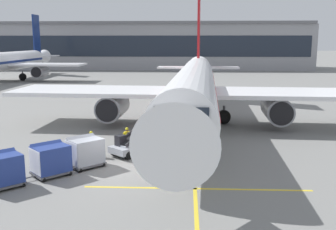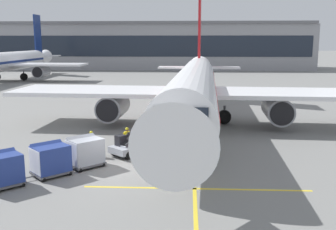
# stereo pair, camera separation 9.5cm
# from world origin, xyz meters

# --- Properties ---
(ground_plane) EXTENTS (600.00, 600.00, 0.00)m
(ground_plane) POSITION_xyz_m (0.00, 0.00, 0.00)
(ground_plane) COLOR slate
(parked_airplane) EXTENTS (33.30, 43.01, 14.33)m
(parked_airplane) POSITION_xyz_m (4.95, 13.11, 3.54)
(parked_airplane) COLOR white
(parked_airplane) RESTS_ON ground
(belt_loader) EXTENTS (4.41, 4.84, 3.01)m
(belt_loader) POSITION_xyz_m (0.91, 3.74, 0.87)
(belt_loader) COLOR #A3A8B2
(belt_loader) RESTS_ON ground
(baggage_cart_lead) EXTENTS (2.55, 2.54, 1.91)m
(baggage_cart_lead) POSITION_xyz_m (-1.91, 0.58, 1.00)
(baggage_cart_lead) COLOR #515156
(baggage_cart_lead) RESTS_ON ground
(baggage_cart_second) EXTENTS (2.55, 2.54, 1.91)m
(baggage_cart_second) POSITION_xyz_m (-3.49, -1.12, 1.00)
(baggage_cart_second) COLOR #515156
(baggage_cart_second) RESTS_ON ground
(baggage_cart_third) EXTENTS (2.55, 2.54, 1.91)m
(baggage_cart_third) POSITION_xyz_m (-5.45, -3.07, 1.00)
(baggage_cart_third) COLOR #515156
(baggage_cart_third) RESTS_ON ground
(ground_crew_by_loader) EXTENTS (0.53, 0.38, 1.74)m
(ground_crew_by_loader) POSITION_xyz_m (-2.05, 2.84, 1.00)
(ground_crew_by_loader) COLOR #333847
(ground_crew_by_loader) RESTS_ON ground
(ground_crew_by_carts) EXTENTS (0.41, 0.50, 1.74)m
(ground_crew_by_carts) POSITION_xyz_m (-1.69, 0.24, 1.00)
(ground_crew_by_carts) COLOR #333847
(ground_crew_by_carts) RESTS_ON ground
(ground_crew_marshaller) EXTENTS (0.52, 0.39, 1.74)m
(ground_crew_marshaller) POSITION_xyz_m (0.17, 4.07, 1.00)
(ground_crew_marshaller) COLOR #333847
(ground_crew_marshaller) RESTS_ON ground
(safety_cone_engine_keepout) EXTENTS (0.71, 0.71, 0.79)m
(safety_cone_engine_keepout) POSITION_xyz_m (0.56, 9.12, 0.39)
(safety_cone_engine_keepout) COLOR black
(safety_cone_engine_keepout) RESTS_ON ground
(safety_cone_wingtip) EXTENTS (0.70, 0.70, 0.79)m
(safety_cone_wingtip) POSITION_xyz_m (0.75, 10.12, 0.38)
(safety_cone_wingtip) COLOR black
(safety_cone_wingtip) RESTS_ON ground
(safety_cone_nose_mark) EXTENTS (0.60, 0.60, 0.68)m
(safety_cone_nose_mark) POSITION_xyz_m (0.20, 7.90, 0.33)
(safety_cone_nose_mark) COLOR black
(safety_cone_nose_mark) RESTS_ON ground
(apron_guidance_line_lead_in) EXTENTS (0.20, 110.00, 0.01)m
(apron_guidance_line_lead_in) POSITION_xyz_m (4.79, 12.33, 0.00)
(apron_guidance_line_lead_in) COLOR yellow
(apron_guidance_line_lead_in) RESTS_ON ground
(apron_guidance_line_stop_bar) EXTENTS (12.00, 0.20, 0.01)m
(apron_guidance_line_stop_bar) POSITION_xyz_m (4.91, -2.82, 0.00)
(apron_guidance_line_stop_bar) COLOR yellow
(apron_guidance_line_stop_bar) RESTS_ON ground
(terminal_building) EXTENTS (101.44, 20.50, 12.72)m
(terminal_building) POSITION_xyz_m (-13.02, 91.59, 6.31)
(terminal_building) COLOR #939399
(terminal_building) RESTS_ON ground
(distant_airplane) EXTENTS (30.26, 39.74, 13.55)m
(distant_airplane) POSITION_xyz_m (-30.59, 52.64, 3.65)
(distant_airplane) COLOR white
(distant_airplane) RESTS_ON ground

